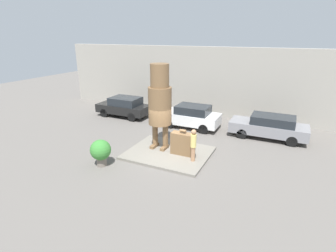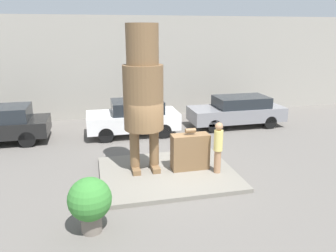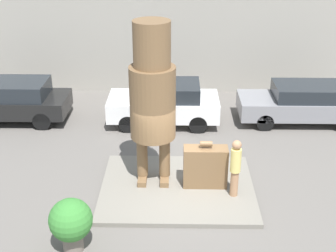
% 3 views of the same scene
% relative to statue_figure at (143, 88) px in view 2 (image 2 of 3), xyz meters
% --- Properties ---
extents(ground_plane, '(60.00, 60.00, 0.00)m').
position_rel_statue_figure_xyz_m(ground_plane, '(0.71, -0.37, -2.94)').
color(ground_plane, '#605B56').
extents(pedestal, '(4.48, 3.65, 0.13)m').
position_rel_statue_figure_xyz_m(pedestal, '(0.71, -0.37, -2.87)').
color(pedestal, slate).
rests_on(pedestal, ground_plane).
extents(building_backdrop, '(28.00, 0.60, 5.47)m').
position_rel_statue_figure_xyz_m(building_backdrop, '(0.71, 8.03, -0.20)').
color(building_backdrop, gray).
rests_on(building_backdrop, ground_plane).
extents(statue_figure, '(1.30, 1.30, 4.80)m').
position_rel_statue_figure_xyz_m(statue_figure, '(0.00, 0.00, 0.00)').
color(statue_figure, brown).
rests_on(statue_figure, pedestal).
extents(giant_suitcase, '(1.27, 0.51, 1.44)m').
position_rel_statue_figure_xyz_m(giant_suitcase, '(1.52, -0.28, -2.18)').
color(giant_suitcase, brown).
rests_on(giant_suitcase, pedestal).
extents(tourist, '(0.30, 0.30, 1.74)m').
position_rel_statue_figure_xyz_m(tourist, '(2.32, -0.80, -1.85)').
color(tourist, '#A87A56').
rests_on(tourist, pedestal).
extents(parked_car_white, '(4.17, 1.85, 1.63)m').
position_rel_statue_figure_xyz_m(parked_car_white, '(0.23, 4.35, -2.08)').
color(parked_car_white, silver).
rests_on(parked_car_white, ground_plane).
extents(parked_car_grey, '(4.75, 1.79, 1.53)m').
position_rel_statue_figure_xyz_m(parked_car_grey, '(5.51, 4.57, -2.13)').
color(parked_car_grey, gray).
rests_on(parked_car_grey, ground_plane).
extents(planter_pot, '(1.05, 1.05, 1.40)m').
position_rel_statue_figure_xyz_m(planter_pot, '(-1.82, -3.06, -2.12)').
color(planter_pot, '#70665B').
rests_on(planter_pot, ground_plane).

